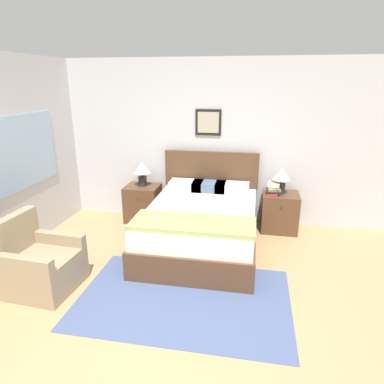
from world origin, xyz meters
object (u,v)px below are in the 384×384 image
(bed, at_px, (202,224))
(table_lamp_near_window, at_px, (142,170))
(nightstand_near_window, at_px, (143,203))
(nightstand_by_door, at_px, (280,212))
(armchair, at_px, (38,265))
(table_lamp_by_door, at_px, (281,176))

(bed, height_order, table_lamp_near_window, bed)
(nightstand_near_window, relative_size, nightstand_by_door, 1.00)
(armchair, bearing_deg, nightstand_near_window, 169.76)
(table_lamp_near_window, bearing_deg, bed, -35.55)
(nightstand_near_window, bearing_deg, nightstand_by_door, 0.00)
(nightstand_near_window, bearing_deg, armchair, -104.00)
(armchair, relative_size, table_lamp_near_window, 2.09)
(bed, relative_size, nightstand_near_window, 3.43)
(table_lamp_near_window, bearing_deg, nightstand_near_window, -94.20)
(bed, height_order, nightstand_near_window, bed)
(nightstand_by_door, distance_m, table_lamp_by_door, 0.57)
(bed, xyz_separation_m, table_lamp_near_window, (-1.11, 0.79, 0.54))
(bed, xyz_separation_m, nightstand_by_door, (1.11, 0.77, -0.03))
(nightstand_near_window, distance_m, table_lamp_near_window, 0.57)
(nightstand_near_window, bearing_deg, table_lamp_by_door, 0.63)
(armchair, distance_m, nightstand_near_window, 2.18)
(table_lamp_by_door, bearing_deg, nightstand_by_door, -55.72)
(bed, relative_size, table_lamp_by_door, 5.10)
(bed, xyz_separation_m, table_lamp_by_door, (1.10, 0.79, 0.54))
(armchair, xyz_separation_m, nightstand_by_door, (2.76, 2.12, 0.02))
(table_lamp_near_window, relative_size, table_lamp_by_door, 1.00)
(bed, distance_m, table_lamp_near_window, 1.47)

